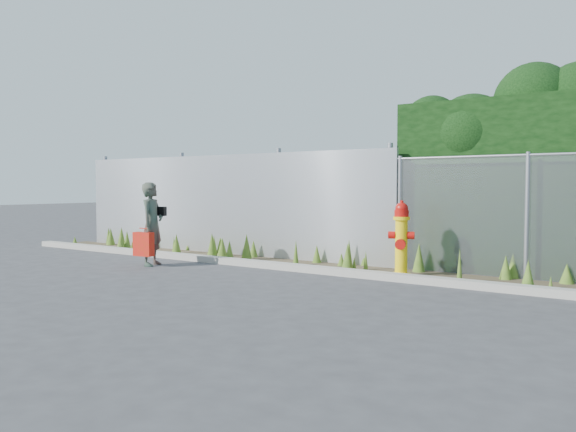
# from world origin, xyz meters

# --- Properties ---
(ground) EXTENTS (80.00, 80.00, 0.00)m
(ground) POSITION_xyz_m (0.00, 0.00, 0.00)
(ground) COLOR #39383B
(ground) RESTS_ON ground
(curb) EXTENTS (16.00, 0.22, 0.12)m
(curb) POSITION_xyz_m (0.00, 1.80, 0.06)
(curb) COLOR gray
(curb) RESTS_ON ground
(weed_strip) EXTENTS (16.00, 1.35, 0.55)m
(weed_strip) POSITION_xyz_m (-0.61, 2.56, 0.16)
(weed_strip) COLOR #403524
(weed_strip) RESTS_ON ground
(corrugated_fence) EXTENTS (8.50, 0.21, 2.30)m
(corrugated_fence) POSITION_xyz_m (-3.25, 3.01, 1.10)
(corrugated_fence) COLOR #B6B8BE
(corrugated_fence) RESTS_ON ground
(fire_hydrant) EXTENTS (0.43, 0.38, 1.27)m
(fire_hydrant) POSITION_xyz_m (1.41, 2.21, 0.62)
(fire_hydrant) COLOR yellow
(fire_hydrant) RESTS_ON ground
(woman) EXTENTS (0.54, 0.66, 1.58)m
(woman) POSITION_xyz_m (-3.04, 0.86, 0.79)
(woman) COLOR #106B51
(woman) RESTS_ON ground
(red_tote_bag) EXTENTS (0.40, 0.15, 0.53)m
(red_tote_bag) POSITION_xyz_m (-3.05, 0.64, 0.42)
(red_tote_bag) COLOR #B02C0A
(black_shoulder_bag) EXTENTS (0.23, 0.10, 0.18)m
(black_shoulder_bag) POSITION_xyz_m (-3.02, 1.04, 1.03)
(black_shoulder_bag) COLOR black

